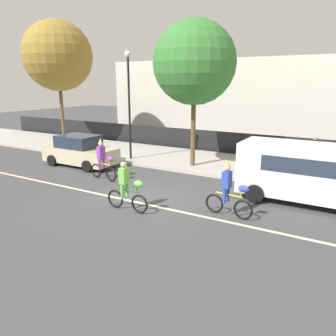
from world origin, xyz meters
TOP-DOWN VIEW (x-y plane):
  - ground_plane at (0.00, 0.00)m, footprint 80.00×80.00m
  - road_centre_line at (0.00, -0.50)m, footprint 36.00×0.14m
  - sidewalk_curb at (0.00, 6.50)m, footprint 60.00×5.00m
  - fence_line at (0.00, 9.40)m, footprint 40.00×0.08m
  - building_backdrop at (1.59, 18.00)m, footprint 28.00×8.00m
  - parade_cyclist_purple at (-3.03, 1.20)m, footprint 1.71×0.52m
  - parade_cyclist_lime at (0.24, -1.32)m, footprint 1.72×0.50m
  - parade_cyclist_cobalt at (3.48, -0.01)m, footprint 1.72×0.50m
  - parked_van_white at (5.65, 2.70)m, footprint 5.00×2.22m
  - parked_car_beige at (-5.92, 2.65)m, footprint 4.10×1.92m
  - street_lamp_post at (-4.16, 4.83)m, footprint 0.36×0.36m
  - street_tree_near_lamp at (-0.40, 5.18)m, footprint 4.09×4.09m
  - street_tree_far_corner at (-11.68, 6.83)m, footprint 4.77×4.77m
  - pedestrian_onlooker at (5.16, 7.63)m, footprint 0.32×0.20m

SIDE VIEW (x-z plane):
  - ground_plane at x=0.00m, z-range 0.00..0.00m
  - road_centre_line at x=0.00m, z-range 0.00..0.01m
  - sidewalk_curb at x=0.00m, z-range 0.00..0.15m
  - fence_line at x=0.00m, z-range 0.00..1.40m
  - parked_car_beige at x=-5.92m, z-range -0.04..1.60m
  - parade_cyclist_purple at x=-3.03m, z-range -0.12..1.80m
  - parade_cyclist_lime at x=0.24m, z-range -0.12..1.80m
  - parade_cyclist_cobalt at x=3.48m, z-range -0.12..1.80m
  - pedestrian_onlooker at x=5.16m, z-range 0.20..1.82m
  - parked_van_white at x=5.65m, z-range 0.19..2.37m
  - building_backdrop at x=1.59m, z-range 0.00..6.13m
  - street_lamp_post at x=-4.16m, z-range 1.06..6.92m
  - street_tree_near_lamp at x=-0.40m, z-range 1.69..8.90m
  - street_tree_far_corner at x=-11.68m, z-range 1.95..10.35m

